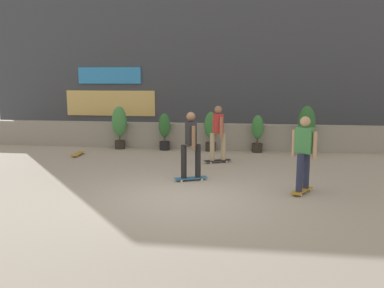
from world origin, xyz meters
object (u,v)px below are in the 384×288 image
(potted_plant_2, at_px, (211,129))
(skateboard_near_camera, at_px, (78,154))
(potted_plant_1, at_px, (164,130))
(potted_plant_3, at_px, (257,132))
(potted_plant_0, at_px, (119,124))
(potted_plant_4, at_px, (307,126))
(skater_mid_plaza, at_px, (191,143))
(skater_by_wall_left, at_px, (218,131))
(skater_by_wall_right, at_px, (304,151))

(potted_plant_2, height_order, skateboard_near_camera, potted_plant_2)
(potted_plant_1, relative_size, potted_plant_3, 1.02)
(potted_plant_0, xyz_separation_m, potted_plant_4, (6.44, 0.00, 0.05))
(potted_plant_0, height_order, potted_plant_3, potted_plant_0)
(potted_plant_1, relative_size, skater_mid_plaza, 0.76)
(skateboard_near_camera, bearing_deg, skater_mid_plaza, -33.32)
(potted_plant_2, bearing_deg, skater_by_wall_left, -78.33)
(skater_mid_plaza, xyz_separation_m, skater_by_wall_right, (2.59, -0.75, 0.00))
(potted_plant_1, bearing_deg, skater_mid_plaza, -69.74)
(potted_plant_2, height_order, skater_mid_plaza, skater_mid_plaza)
(potted_plant_4, height_order, skater_by_wall_right, skater_by_wall_right)
(potted_plant_3, relative_size, skater_by_wall_right, 0.75)
(potted_plant_4, bearing_deg, potted_plant_2, 180.00)
(skateboard_near_camera, bearing_deg, potted_plant_1, 29.19)
(potted_plant_1, xyz_separation_m, skater_mid_plaza, (1.53, -4.14, 0.23))
(potted_plant_1, xyz_separation_m, potted_plant_3, (3.21, 0.00, -0.02))
(potted_plant_2, distance_m, skater_by_wall_right, 5.49)
(potted_plant_0, bearing_deg, potted_plant_2, 0.00)
(skater_by_wall_left, bearing_deg, skater_mid_plaza, -102.28)
(potted_plant_1, relative_size, skateboard_near_camera, 1.59)
(potted_plant_1, distance_m, potted_plant_3, 3.21)
(potted_plant_3, xyz_separation_m, skateboard_near_camera, (-5.79, -1.44, -0.63))
(potted_plant_0, bearing_deg, potted_plant_1, 0.00)
(skater_mid_plaza, height_order, skateboard_near_camera, skater_mid_plaza)
(potted_plant_2, bearing_deg, potted_plant_3, 0.00)
(potted_plant_0, height_order, potted_plant_4, potted_plant_4)
(skater_mid_plaza, bearing_deg, skater_by_wall_right, -16.18)
(potted_plant_0, distance_m, skateboard_near_camera, 1.91)
(potted_plant_3, distance_m, potted_plant_4, 1.62)
(potted_plant_3, distance_m, skateboard_near_camera, 6.00)
(potted_plant_0, relative_size, skater_mid_plaza, 0.89)
(potted_plant_0, distance_m, potted_plant_1, 1.64)
(skater_mid_plaza, height_order, skater_by_wall_left, same)
(potted_plant_2, xyz_separation_m, skater_by_wall_left, (0.39, -1.91, 0.17))
(skater_by_wall_right, xyz_separation_m, skater_by_wall_left, (-2.10, 2.99, 0.00))
(skater_by_wall_left, bearing_deg, skater_by_wall_right, -54.90)
(potted_plant_4, bearing_deg, potted_plant_1, 180.00)
(potted_plant_3, distance_m, skater_by_wall_right, 4.98)
(potted_plant_0, bearing_deg, potted_plant_4, 0.00)
(potted_plant_1, height_order, skater_mid_plaza, skater_mid_plaza)
(potted_plant_1, height_order, potted_plant_4, potted_plant_4)
(skater_by_wall_left, height_order, skateboard_near_camera, skater_by_wall_left)
(potted_plant_2, xyz_separation_m, potted_plant_3, (1.59, 0.00, -0.07))
(skater_mid_plaza, distance_m, skater_by_wall_left, 2.29)
(potted_plant_1, xyz_separation_m, skateboard_near_camera, (-2.58, -1.44, -0.65))
(skater_mid_plaza, bearing_deg, skateboard_near_camera, 146.68)
(potted_plant_1, height_order, skater_by_wall_right, skater_by_wall_right)
(potted_plant_0, height_order, potted_plant_2, potted_plant_0)
(potted_plant_2, height_order, potted_plant_4, potted_plant_4)
(potted_plant_1, distance_m, potted_plant_4, 4.82)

